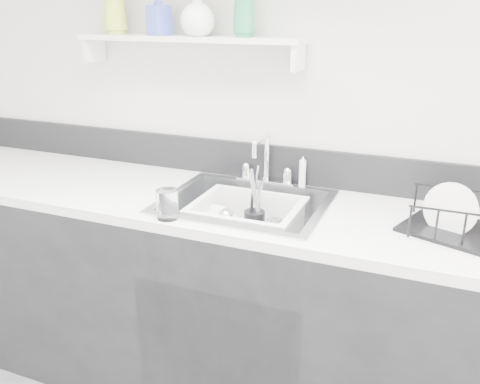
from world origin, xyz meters
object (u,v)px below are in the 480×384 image
at_px(sink, 245,223).
at_px(wash_tub, 247,223).
at_px(counter_run, 244,303).
at_px(dish_rack, 464,216).

bearing_deg(sink, wash_tub, 15.04).
bearing_deg(wash_tub, sink, -164.96).
bearing_deg(counter_run, wash_tub, 15.04).
bearing_deg(sink, dish_rack, 0.33).
relative_size(counter_run, wash_tub, 7.65).
bearing_deg(dish_rack, wash_tub, -159.56).
bearing_deg(wash_tub, dish_rack, 0.17).
distance_m(wash_tub, dish_rack, 0.80).
distance_m(counter_run, sink, 0.37).
height_order(counter_run, dish_rack, dish_rack).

